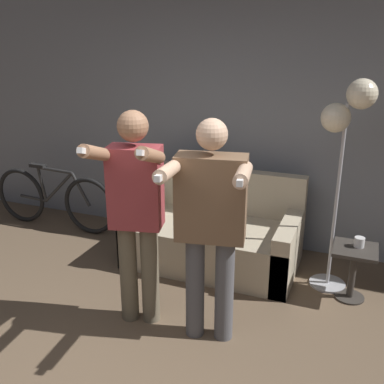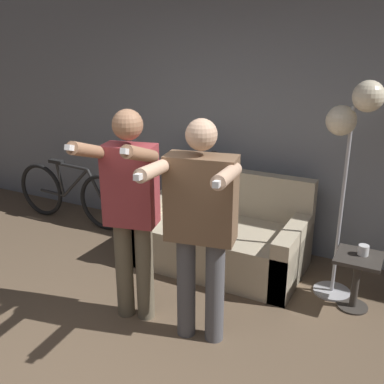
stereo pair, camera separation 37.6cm
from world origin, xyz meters
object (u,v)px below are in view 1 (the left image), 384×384
Objects in this scene: couch at (214,236)px; cat at (194,158)px; person_right at (210,218)px; side_table at (354,263)px; floor_lamp at (346,124)px; cup at (359,242)px; person_left at (136,207)px; bicycle at (54,199)px.

cat is at bearing 135.84° from couch.
side_table is at bearing 33.47° from person_right.
floor_lamp is 21.73× the size of cup.
side_table is (1.69, -0.56, -0.63)m from cat.
person_left is at bearing -101.05° from couch.
floor_lamp reaches higher than person_left.
cat is at bearing 7.67° from bicycle.
couch is at bearing 96.03° from person_right.
person_right is 1.51m from side_table.
couch is 3.86× the size of cat.
person_right is 1.48m from cup.
floor_lamp is at bearing -3.10° from bicycle.
cup is at bearing 58.49° from side_table.
cup is at bearing -7.34° from couch.
person_right is at bearing -124.98° from floor_lamp.
cup is (1.00, 0.99, -0.46)m from person_right.
cup is (0.02, 0.04, 0.19)m from side_table.
couch is at bearing 170.96° from side_table.
person_left is at bearing 169.10° from person_right.
floor_lamp is at bearing 26.17° from person_left.
couch reaches higher than side_table.
cat is (-0.71, 1.51, -0.02)m from person_right.
floor_lamp is at bearing 44.01° from person_right.
person_left reaches higher than bicycle.
bicycle is (-2.39, 1.29, -0.63)m from person_right.
person_right is at bearing -64.79° from cat.
cat is 0.89× the size of side_table.
floor_lamp is 3.86× the size of side_table.
person_right is 3.90× the size of cat.
bicycle is at bearing -172.33° from cat.
bicycle is at bearing 174.42° from side_table.
cat reaches higher than couch.
person_left is 3.51× the size of side_table.
cup is 3.41m from bicycle.
cat is 0.23× the size of floor_lamp.
cup reaches higher than side_table.
couch is 0.99× the size of person_right.
couch is 1.41m from person_right.
person_left is at bearing -148.47° from side_table.
cup is (1.58, 1.00, -0.46)m from person_left.
person_right reaches higher than side_table.
couch is 1.00× the size of bicycle.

